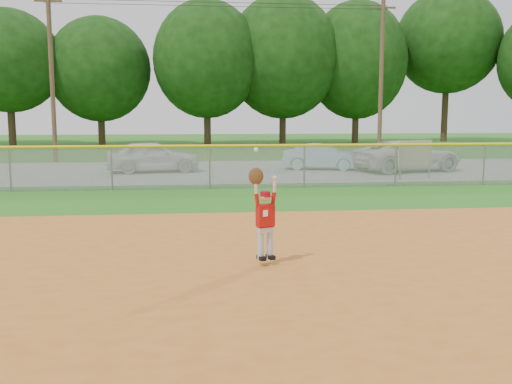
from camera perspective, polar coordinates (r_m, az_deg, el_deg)
The scene contains 11 objects.
ground at distance 10.11m, azimuth -3.10°, elevation -7.27°, with size 120.00×120.00×0.00m, color #236216.
clay_infield at distance 7.25m, azimuth -1.81°, elevation -13.35°, with size 24.00×16.00×0.04m, color #B05F1F.
parking_strip at distance 25.88m, azimuth -4.98°, elevation 2.11°, with size 44.00×10.00×0.03m, color gray.
car_white_a at distance 25.59m, azimuth -10.27°, elevation 3.53°, with size 1.63×4.06×1.38m, color silver.
car_blue at distance 26.47m, azimuth 6.58°, elevation 3.53°, with size 1.24×3.56×1.17m, color #94C3DD.
car_white_b at distance 26.45m, azimuth 14.92°, elevation 3.52°, with size 2.27×4.93×1.37m, color silver.
sponsor_sign at distance 23.38m, azimuth 15.65°, elevation 3.70°, with size 1.62×0.73×1.55m.
outfield_fence at distance 19.82m, azimuth -4.66°, elevation 2.83°, with size 40.06×0.10×1.55m.
power_lines at distance 31.84m, azimuth -3.47°, elevation 11.62°, with size 19.40×0.24×9.00m.
tree_line at distance 47.91m, azimuth -4.46°, elevation 13.82°, with size 62.37×13.00×14.43m.
ballplayer at distance 9.75m, azimuth 0.80°, elevation -2.22°, with size 0.53×0.29×1.94m.
Camera 1 is at (-0.50, -9.74, 2.66)m, focal length 40.00 mm.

